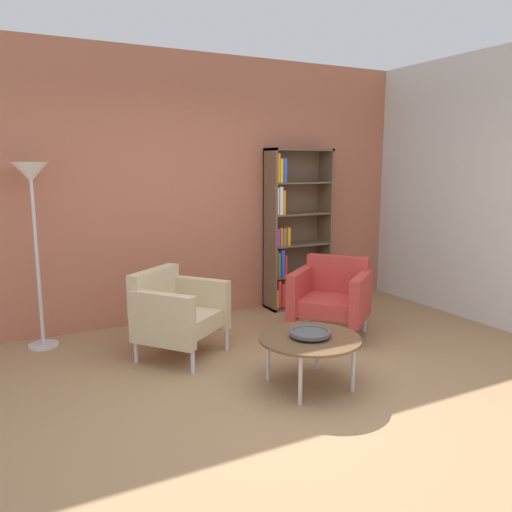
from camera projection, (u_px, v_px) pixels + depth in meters
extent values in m
plane|color=#9E7751|center=(298.00, 403.00, 3.77)|extent=(8.32, 8.32, 0.00)
cube|color=#B2664C|center=(180.00, 189.00, 5.66)|extent=(6.40, 0.12, 2.90)
cube|color=silver|center=(503.00, 190.00, 5.34)|extent=(0.12, 5.20, 2.90)
cube|color=brown|center=(270.00, 231.00, 6.01)|extent=(0.03, 0.30, 1.90)
cube|color=brown|center=(325.00, 227.00, 6.36)|extent=(0.03, 0.30, 1.90)
cube|color=brown|center=(299.00, 150.00, 6.02)|extent=(0.80, 0.30, 0.03)
cube|color=brown|center=(297.00, 304.00, 6.35)|extent=(0.80, 0.30, 0.03)
cube|color=brown|center=(292.00, 228.00, 6.31)|extent=(0.80, 0.02, 1.90)
cube|color=brown|center=(297.00, 274.00, 6.28)|extent=(0.76, 0.28, 0.02)
cube|color=brown|center=(298.00, 244.00, 6.21)|extent=(0.76, 0.28, 0.02)
cube|color=brown|center=(298.00, 214.00, 6.15)|extent=(0.76, 0.28, 0.02)
cube|color=brown|center=(299.00, 183.00, 6.08)|extent=(0.76, 0.28, 0.02)
cube|color=yellow|center=(273.00, 297.00, 6.13)|extent=(0.02, 0.21, 0.22)
cube|color=red|center=(275.00, 293.00, 6.14)|extent=(0.04, 0.22, 0.33)
cube|color=red|center=(279.00, 294.00, 6.18)|extent=(0.04, 0.25, 0.28)
cube|color=orange|center=(282.00, 292.00, 6.20)|extent=(0.03, 0.25, 0.33)
cube|color=red|center=(273.00, 263.00, 6.07)|extent=(0.02, 0.25, 0.33)
cube|color=green|center=(275.00, 264.00, 6.07)|extent=(0.02, 0.21, 0.29)
cube|color=blue|center=(279.00, 262.00, 6.09)|extent=(0.04, 0.21, 0.32)
cube|color=red|center=(281.00, 265.00, 6.12)|extent=(0.03, 0.23, 0.26)
cube|color=purple|center=(274.00, 237.00, 6.02)|extent=(0.04, 0.24, 0.21)
cube|color=orange|center=(278.00, 236.00, 6.01)|extent=(0.02, 0.18, 0.22)
cube|color=olive|center=(281.00, 236.00, 6.04)|extent=(0.04, 0.20, 0.21)
cube|color=orange|center=(284.00, 236.00, 6.08)|extent=(0.04, 0.23, 0.21)
cube|color=white|center=(273.00, 201.00, 5.94)|extent=(0.02, 0.25, 0.31)
cube|color=white|center=(277.00, 200.00, 5.94)|extent=(0.04, 0.20, 0.32)
cube|color=orange|center=(280.00, 202.00, 5.98)|extent=(0.03, 0.23, 0.28)
cube|color=orange|center=(274.00, 168.00, 5.87)|extent=(0.04, 0.23, 0.32)
cube|color=yellow|center=(278.00, 170.00, 5.88)|extent=(0.03, 0.20, 0.27)
cube|color=blue|center=(281.00, 170.00, 5.91)|extent=(0.04, 0.22, 0.27)
cylinder|color=brown|center=(310.00, 338.00, 3.99)|extent=(0.80, 0.80, 0.02)
cylinder|color=silver|center=(300.00, 380.00, 3.71)|extent=(0.03, 0.03, 0.38)
cylinder|color=silver|center=(353.00, 368.00, 3.93)|extent=(0.03, 0.03, 0.38)
cylinder|color=silver|center=(268.00, 358.00, 4.13)|extent=(0.03, 0.03, 0.38)
cylinder|color=silver|center=(318.00, 348.00, 4.35)|extent=(0.03, 0.03, 0.38)
cylinder|color=#4C4C51|center=(310.00, 336.00, 3.99)|extent=(0.13, 0.13, 0.02)
cylinder|color=#4C4C51|center=(310.00, 333.00, 3.98)|extent=(0.32, 0.32, 0.02)
torus|color=#4C4C51|center=(310.00, 332.00, 3.98)|extent=(0.32, 0.32, 0.02)
cube|color=#B73833|center=(330.00, 305.00, 5.18)|extent=(0.85, 0.86, 0.16)
cube|color=#B73833|center=(338.00, 274.00, 5.38)|extent=(0.50, 0.57, 0.38)
cube|color=#B73833|center=(300.00, 292.00, 5.26)|extent=(0.54, 0.47, 0.46)
cube|color=#B73833|center=(361.00, 298.00, 5.02)|extent=(0.54, 0.47, 0.46)
cylinder|color=silver|center=(291.00, 330.00, 5.05)|extent=(0.04, 0.04, 0.24)
cylinder|color=silver|center=(352.00, 338.00, 4.82)|extent=(0.04, 0.04, 0.24)
cylinder|color=silver|center=(309.00, 314.00, 5.58)|extent=(0.04, 0.04, 0.24)
cylinder|color=silver|center=(365.00, 320.00, 5.34)|extent=(0.04, 0.04, 0.24)
cube|color=#C6B289|center=(180.00, 322.00, 4.63)|extent=(0.86, 0.85, 0.16)
cube|color=#C6B289|center=(154.00, 290.00, 4.70)|extent=(0.58, 0.49, 0.38)
cube|color=#C6B289|center=(162.00, 320.00, 4.33)|extent=(0.46, 0.55, 0.46)
cube|color=#C6B289|center=(200.00, 302.00, 4.88)|extent=(0.46, 0.55, 0.46)
cylinder|color=silver|center=(193.00, 360.00, 4.27)|extent=(0.04, 0.04, 0.24)
cylinder|color=silver|center=(227.00, 338.00, 4.81)|extent=(0.04, 0.04, 0.24)
cylinder|color=silver|center=(136.00, 349.00, 4.51)|extent=(0.04, 0.04, 0.24)
cylinder|color=silver|center=(174.00, 330.00, 5.05)|extent=(0.04, 0.04, 0.24)
cylinder|color=silver|center=(44.00, 345.00, 4.93)|extent=(0.28, 0.28, 0.02)
cylinder|color=silver|center=(37.00, 259.00, 4.78)|extent=(0.03, 0.03, 1.65)
cone|color=white|center=(30.00, 172.00, 4.64)|extent=(0.32, 0.32, 0.18)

